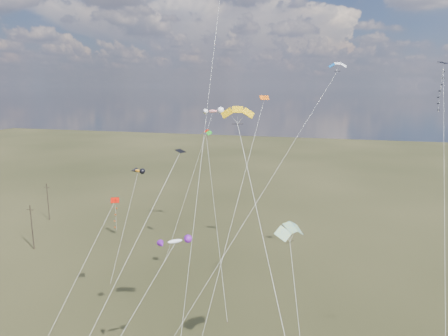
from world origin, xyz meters
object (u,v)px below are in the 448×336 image
(diamond_black_high, at_px, (441,101))
(utility_pole_near, at_px, (32,227))
(parafoil_yellow, at_px, (238,111))
(utility_pole_far, at_px, (48,201))

(diamond_black_high, bearing_deg, utility_pole_near, 179.34)
(diamond_black_high, height_order, parafoil_yellow, diamond_black_high)
(parafoil_yellow, bearing_deg, utility_pole_far, 144.29)
(parafoil_yellow, bearing_deg, diamond_black_high, 46.58)
(utility_pole_near, relative_size, utility_pole_far, 1.00)
(utility_pole_far, height_order, diamond_black_high, diamond_black_high)
(utility_pole_far, distance_m, diamond_black_high, 74.91)
(utility_pole_far, relative_size, parafoil_yellow, 0.30)
(utility_pole_near, relative_size, diamond_black_high, 0.26)
(diamond_black_high, relative_size, parafoil_yellow, 1.16)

